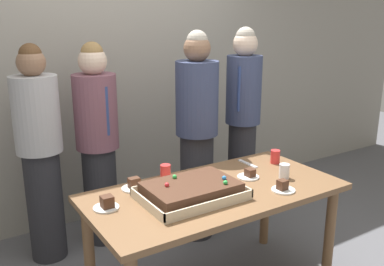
{
  "coord_description": "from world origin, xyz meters",
  "views": [
    {
      "loc": [
        -1.47,
        -2.04,
        1.84
      ],
      "look_at": [
        -0.08,
        0.15,
        1.11
      ],
      "focal_mm": 39.89,
      "sensor_mm": 36.0,
      "label": 1
    }
  ],
  "objects_px": {
    "plated_slice_far_left": "(107,204)",
    "person_far_right_suit": "(40,152)",
    "plated_slice_near_right": "(283,188)",
    "drink_cup_middle": "(284,171)",
    "person_green_shirt_behind": "(98,142)",
    "plated_slice_near_left": "(134,185)",
    "person_striped_tie_right": "(243,122)",
    "party_table": "(215,204)",
    "plated_slice_far_right": "(249,175)",
    "cake_server_utensil": "(248,164)",
    "drink_cup_nearest": "(275,157)",
    "drink_cup_far_end": "(166,172)",
    "person_serving_front": "(197,134)",
    "sheet_cake": "(191,191)"
  },
  "relations": [
    {
      "from": "plated_slice_near_left",
      "to": "person_striped_tie_right",
      "type": "height_order",
      "value": "person_striped_tie_right"
    },
    {
      "from": "plated_slice_far_left",
      "to": "plated_slice_near_left",
      "type": "bearing_deg",
      "value": 35.09
    },
    {
      "from": "sheet_cake",
      "to": "plated_slice_near_right",
      "type": "relative_size",
      "value": 4.07
    },
    {
      "from": "person_serving_front",
      "to": "person_striped_tie_right",
      "type": "xyz_separation_m",
      "value": [
        0.51,
        0.04,
        0.03
      ]
    },
    {
      "from": "person_serving_front",
      "to": "person_striped_tie_right",
      "type": "distance_m",
      "value": 0.51
    },
    {
      "from": "cake_server_utensil",
      "to": "person_serving_front",
      "type": "bearing_deg",
      "value": 105.44
    },
    {
      "from": "sheet_cake",
      "to": "cake_server_utensil",
      "type": "height_order",
      "value": "sheet_cake"
    },
    {
      "from": "plated_slice_near_right",
      "to": "person_striped_tie_right",
      "type": "height_order",
      "value": "person_striped_tie_right"
    },
    {
      "from": "party_table",
      "to": "person_far_right_suit",
      "type": "height_order",
      "value": "person_far_right_suit"
    },
    {
      "from": "plated_slice_near_left",
      "to": "plated_slice_far_right",
      "type": "bearing_deg",
      "value": -17.84
    },
    {
      "from": "plated_slice_far_right",
      "to": "cake_server_utensil",
      "type": "xyz_separation_m",
      "value": [
        0.17,
        0.21,
        -0.02
      ]
    },
    {
      "from": "person_far_right_suit",
      "to": "cake_server_utensil",
      "type": "bearing_deg",
      "value": 28.37
    },
    {
      "from": "plated_slice_near_right",
      "to": "drink_cup_far_end",
      "type": "xyz_separation_m",
      "value": [
        -0.53,
        0.57,
        0.03
      ]
    },
    {
      "from": "plated_slice_far_left",
      "to": "drink_cup_far_end",
      "type": "distance_m",
      "value": 0.55
    },
    {
      "from": "plated_slice_near_right",
      "to": "plated_slice_far_left",
      "type": "relative_size",
      "value": 1.0
    },
    {
      "from": "plated_slice_far_left",
      "to": "person_far_right_suit",
      "type": "distance_m",
      "value": 0.98
    },
    {
      "from": "plated_slice_far_right",
      "to": "person_green_shirt_behind",
      "type": "xyz_separation_m",
      "value": [
        -0.68,
        1.06,
        0.07
      ]
    },
    {
      "from": "plated_slice_far_right",
      "to": "person_far_right_suit",
      "type": "height_order",
      "value": "person_far_right_suit"
    },
    {
      "from": "party_table",
      "to": "plated_slice_far_left",
      "type": "xyz_separation_m",
      "value": [
        -0.69,
        0.11,
        0.13
      ]
    },
    {
      "from": "plated_slice_near_left",
      "to": "party_table",
      "type": "bearing_deg",
      "value": -33.03
    },
    {
      "from": "plated_slice_near_left",
      "to": "person_green_shirt_behind",
      "type": "relative_size",
      "value": 0.09
    },
    {
      "from": "party_table",
      "to": "plated_slice_far_right",
      "type": "relative_size",
      "value": 10.95
    },
    {
      "from": "plated_slice_far_left",
      "to": "person_striped_tie_right",
      "type": "relative_size",
      "value": 0.09
    },
    {
      "from": "sheet_cake",
      "to": "plated_slice_far_right",
      "type": "distance_m",
      "value": 0.52
    },
    {
      "from": "drink_cup_far_end",
      "to": "person_green_shirt_behind",
      "type": "height_order",
      "value": "person_green_shirt_behind"
    },
    {
      "from": "party_table",
      "to": "person_green_shirt_behind",
      "type": "bearing_deg",
      "value": 108.46
    },
    {
      "from": "party_table",
      "to": "drink_cup_nearest",
      "type": "height_order",
      "value": "drink_cup_nearest"
    },
    {
      "from": "cake_server_utensil",
      "to": "person_far_right_suit",
      "type": "distance_m",
      "value": 1.54
    },
    {
      "from": "plated_slice_near_left",
      "to": "drink_cup_middle",
      "type": "height_order",
      "value": "drink_cup_middle"
    },
    {
      "from": "drink_cup_nearest",
      "to": "person_striped_tie_right",
      "type": "height_order",
      "value": "person_striped_tie_right"
    },
    {
      "from": "plated_slice_near_right",
      "to": "drink_cup_middle",
      "type": "relative_size",
      "value": 1.5
    },
    {
      "from": "party_table",
      "to": "drink_cup_middle",
      "type": "bearing_deg",
      "value": -10.34
    },
    {
      "from": "cake_server_utensil",
      "to": "person_green_shirt_behind",
      "type": "bearing_deg",
      "value": 134.97
    },
    {
      "from": "plated_slice_far_left",
      "to": "person_serving_front",
      "type": "bearing_deg",
      "value": 31.68
    },
    {
      "from": "drink_cup_nearest",
      "to": "person_far_right_suit",
      "type": "relative_size",
      "value": 0.06
    },
    {
      "from": "drink_cup_far_end",
      "to": "person_far_right_suit",
      "type": "height_order",
      "value": "person_far_right_suit"
    },
    {
      "from": "plated_slice_near_right",
      "to": "person_green_shirt_behind",
      "type": "height_order",
      "value": "person_green_shirt_behind"
    },
    {
      "from": "drink_cup_nearest",
      "to": "sheet_cake",
      "type": "bearing_deg",
      "value": -167.31
    },
    {
      "from": "plated_slice_near_left",
      "to": "plated_slice_near_right",
      "type": "distance_m",
      "value": 0.95
    },
    {
      "from": "plated_slice_near_right",
      "to": "drink_cup_middle",
      "type": "distance_m",
      "value": 0.22
    },
    {
      "from": "drink_cup_nearest",
      "to": "cake_server_utensil",
      "type": "distance_m",
      "value": 0.21
    },
    {
      "from": "plated_slice_near_right",
      "to": "plated_slice_far_right",
      "type": "height_order",
      "value": "plated_slice_near_right"
    },
    {
      "from": "drink_cup_far_end",
      "to": "cake_server_utensil",
      "type": "xyz_separation_m",
      "value": [
        0.66,
        -0.07,
        -0.05
      ]
    },
    {
      "from": "plated_slice_near_right",
      "to": "plated_slice_far_left",
      "type": "bearing_deg",
      "value": 161.1
    },
    {
      "from": "drink_cup_nearest",
      "to": "person_far_right_suit",
      "type": "distance_m",
      "value": 1.74
    },
    {
      "from": "plated_slice_far_right",
      "to": "drink_cup_far_end",
      "type": "height_order",
      "value": "drink_cup_far_end"
    },
    {
      "from": "plated_slice_near_right",
      "to": "person_green_shirt_behind",
      "type": "bearing_deg",
      "value": 117.95
    },
    {
      "from": "drink_cup_nearest",
      "to": "person_far_right_suit",
      "type": "xyz_separation_m",
      "value": [
        -1.49,
        0.91,
        0.04
      ]
    },
    {
      "from": "drink_cup_nearest",
      "to": "drink_cup_middle",
      "type": "height_order",
      "value": "same"
    },
    {
      "from": "plated_slice_far_left",
      "to": "cake_server_utensil",
      "type": "height_order",
      "value": "plated_slice_far_left"
    }
  ]
}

